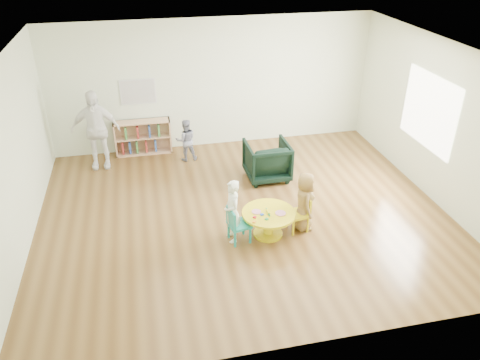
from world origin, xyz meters
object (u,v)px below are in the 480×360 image
(activity_table, at_px, (268,219))
(bookshelf, at_px, (142,137))
(kid_chair_left, at_px, (237,224))
(adult_caretaker, at_px, (96,130))
(child_left, at_px, (232,211))
(armchair, at_px, (267,160))
(child_right, at_px, (304,202))
(kid_chair_right, at_px, (300,212))
(toddler, at_px, (186,140))

(activity_table, relative_size, bookshelf, 0.72)
(kid_chair_left, distance_m, adult_caretaker, 3.89)
(bookshelf, xyz_separation_m, child_left, (1.28, -3.56, 0.16))
(adult_caretaker, bearing_deg, armchair, -17.12)
(armchair, relative_size, child_left, 0.79)
(bookshelf, bearing_deg, child_right, -54.61)
(kid_chair_left, xyz_separation_m, armchair, (1.02, 1.94, 0.05))
(kid_chair_left, xyz_separation_m, kid_chair_right, (1.09, 0.11, -0.00))
(kid_chair_right, distance_m, toddler, 3.34)
(activity_table, bearing_deg, kid_chair_right, 4.81)
(bookshelf, bearing_deg, kid_chair_left, -69.87)
(bookshelf, height_order, armchair, armchair)
(kid_chair_right, bearing_deg, toddler, 20.17)
(activity_table, height_order, toddler, toddler)
(armchair, xyz_separation_m, toddler, (-1.46, 1.14, 0.07))
(kid_chair_right, relative_size, bookshelf, 0.51)
(kid_chair_left, xyz_separation_m, bookshelf, (-1.33, 3.63, 0.04))
(kid_chair_left, distance_m, bookshelf, 3.87)
(activity_table, height_order, kid_chair_left, kid_chair_left)
(toddler, height_order, adult_caretaker, adult_caretaker)
(bookshelf, height_order, toddler, toddler)
(activity_table, xyz_separation_m, child_left, (-0.59, 0.01, 0.23))
(activity_table, distance_m, child_right, 0.66)
(kid_chair_right, xyz_separation_m, armchair, (-0.07, 1.83, 0.06))
(child_right, height_order, adult_caretaker, adult_caretaker)
(bookshelf, distance_m, adult_caretaker, 1.11)
(activity_table, bearing_deg, armchair, 75.51)
(activity_table, relative_size, kid_chair_right, 1.42)
(toddler, bearing_deg, activity_table, 106.31)
(kid_chair_right, height_order, child_right, child_right)
(child_left, bearing_deg, kid_chair_left, 33.22)
(child_left, bearing_deg, kid_chair_right, 86.52)
(bookshelf, bearing_deg, kid_chair_right, -55.51)
(kid_chair_right, height_order, toddler, toddler)
(armchair, bearing_deg, kid_chair_right, 91.38)
(adult_caretaker, bearing_deg, child_right, -38.31)
(armchair, bearing_deg, child_left, 59.23)
(bookshelf, bearing_deg, adult_caretaker, -151.78)
(adult_caretaker, bearing_deg, activity_table, -44.74)
(child_left, relative_size, adult_caretaker, 0.65)
(bookshelf, xyz_separation_m, armchair, (2.35, -1.70, 0.02))
(child_left, distance_m, toddler, 3.03)
(kid_chair_right, distance_m, child_left, 1.16)
(kid_chair_right, xyz_separation_m, bookshelf, (-2.42, 3.52, 0.04))
(kid_chair_right, relative_size, child_right, 0.60)
(armchair, height_order, child_right, child_right)
(activity_table, height_order, armchair, armchair)
(kid_chair_left, bearing_deg, bookshelf, -171.39)
(kid_chair_right, bearing_deg, armchair, -4.93)
(activity_table, relative_size, child_left, 0.81)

